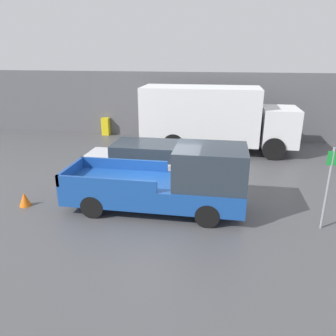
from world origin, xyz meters
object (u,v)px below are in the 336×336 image
Objects in this scene: delivery_truck at (212,117)px; parking_sign at (328,184)px; pickup_truck at (173,182)px; traffic_cone at (25,199)px; newspaper_box at (106,126)px; car at (145,160)px.

parking_sign is at bearing -64.83° from delivery_truck.
pickup_truck is 4.50m from parking_sign.
traffic_cone is (-5.86, -7.65, -1.54)m from delivery_truck.
pickup_truck reaches higher than newspaper_box.
newspaper_box is (-4.14, 6.88, -0.24)m from car.
parking_sign is 2.31× the size of newspaper_box.
newspaper_box is at bearing 94.18° from traffic_cone.
traffic_cone is at bearing -174.25° from pickup_truck.
pickup_truck is 5.03m from traffic_cone.
car reaches higher than traffic_cone.
parking_sign reaches higher than newspaper_box.
pickup_truck is at bearing -59.75° from car.
newspaper_box is at bearing 160.19° from delivery_truck.
pickup_truck is 7.25m from delivery_truck.
parking_sign is 14.22m from newspaper_box.
traffic_cone is at bearing -85.82° from newspaper_box.
delivery_truck is at bearing 52.55° from traffic_cone.
car is 10.07× the size of traffic_cone.
delivery_truck is 7.25× the size of newspaper_box.
pickup_truck is 11.88× the size of traffic_cone.
traffic_cone is (-9.41, -0.08, -1.14)m from parking_sign.
pickup_truck is 5.37× the size of newspaper_box.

